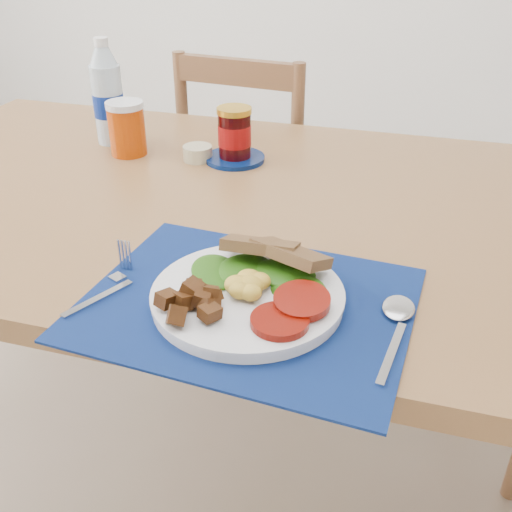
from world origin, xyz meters
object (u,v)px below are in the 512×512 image
(chair_far, at_px, (252,165))
(juice_glass, at_px, (127,130))
(breakfast_plate, at_px, (243,292))
(water_bottle, at_px, (108,98))
(jam_on_saucer, at_px, (235,138))

(chair_far, xyz_separation_m, juice_glass, (-0.13, -0.49, 0.25))
(breakfast_plate, xyz_separation_m, water_bottle, (-0.48, 0.54, 0.08))
(chair_far, height_order, jam_on_saucer, chair_far)
(juice_glass, height_order, jam_on_saucer, jam_on_saucer)
(water_bottle, distance_m, juice_glass, 0.10)
(jam_on_saucer, bearing_deg, juice_glass, -173.53)
(breakfast_plate, bearing_deg, jam_on_saucer, 116.05)
(juice_glass, relative_size, jam_on_saucer, 0.85)
(chair_far, bearing_deg, jam_on_saucer, 108.11)
(juice_glass, distance_m, jam_on_saucer, 0.24)
(breakfast_plate, height_order, jam_on_saucer, jam_on_saucer)
(breakfast_plate, relative_size, juice_glass, 2.38)
(breakfast_plate, height_order, water_bottle, water_bottle)
(juice_glass, bearing_deg, water_bottle, 140.50)
(water_bottle, xyz_separation_m, juice_glass, (0.07, -0.06, -0.05))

